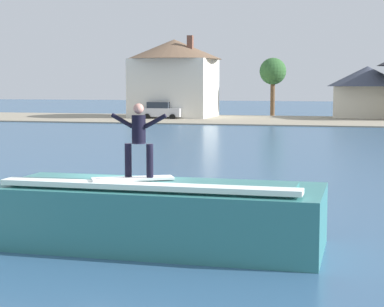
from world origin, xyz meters
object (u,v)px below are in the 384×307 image
(surfer, at_px, (139,136))
(car_near_shore, at_px, (162,111))
(surfboard, at_px, (133,179))
(house_small_cottage, at_px, (367,88))
(tree_short_bushy, at_px, (273,72))
(wave_crest, at_px, (159,214))
(house_with_chimney, at_px, (174,75))
(tree_tall_bare, at_px, (199,74))

(surfer, bearing_deg, car_near_shore, 106.40)
(surfboard, height_order, house_small_cottage, house_small_cottage)
(surfboard, bearing_deg, tree_short_bushy, 94.67)
(wave_crest, height_order, surfboard, surfboard)
(house_with_chimney, xyz_separation_m, tree_tall_bare, (2.60, 0.80, 0.02))
(house_with_chimney, bearing_deg, wave_crest, -74.49)
(surfer, bearing_deg, house_with_chimney, 105.08)
(wave_crest, bearing_deg, tree_short_bushy, 95.14)
(surfboard, relative_size, car_near_shore, 0.44)
(wave_crest, bearing_deg, tree_tall_bare, 102.89)
(wave_crest, relative_size, house_small_cottage, 0.89)
(tree_tall_bare, bearing_deg, house_with_chimney, -162.97)
(surfboard, relative_size, tree_short_bushy, 0.28)
(house_with_chimney, distance_m, house_small_cottage, 21.09)
(house_small_cottage, bearing_deg, house_with_chimney, -170.21)
(surfer, xyz_separation_m, tree_short_bushy, (-5.26, 62.80, 2.44))
(wave_crest, xyz_separation_m, house_small_cottage, (4.85, 60.82, 2.60))
(surfboard, relative_size, surfer, 1.10)
(car_near_shore, height_order, house_small_cottage, house_small_cottage)
(house_with_chimney, xyz_separation_m, tree_short_bushy, (10.26, 5.18, 0.30))
(tree_tall_bare, bearing_deg, car_near_shore, -122.24)
(surfer, xyz_separation_m, tree_tall_bare, (-12.92, 58.42, 2.16))
(wave_crest, xyz_separation_m, car_near_shore, (-16.19, 53.43, 0.18))
(surfboard, relative_size, house_small_cottage, 0.22)
(house_with_chimney, bearing_deg, tree_short_bushy, 26.78)
(surfer, xyz_separation_m, house_small_cottage, (5.21, 61.20, 0.72))
(tree_tall_bare, height_order, tree_short_bushy, tree_short_bushy)
(surfboard, bearing_deg, surfer, 31.33)
(car_near_shore, relative_size, tree_short_bushy, 0.63)
(wave_crest, height_order, tree_short_bushy, tree_short_bushy)
(car_near_shore, relative_size, tree_tall_bare, 0.68)
(tree_tall_bare, bearing_deg, surfer, -77.53)
(surfboard, xyz_separation_m, surfer, (0.13, 0.08, 0.98))
(tree_tall_bare, bearing_deg, wave_crest, -77.11)
(car_near_shore, xyz_separation_m, tree_tall_bare, (2.91, 4.62, 3.86))
(wave_crest, bearing_deg, house_small_cottage, 85.44)
(wave_crest, bearing_deg, house_with_chimney, 105.51)
(surfboard, height_order, surfer, surfer)
(tree_short_bushy, bearing_deg, car_near_shore, -139.60)
(car_near_shore, relative_size, house_small_cottage, 0.49)
(surfboard, height_order, car_near_shore, car_near_shore)
(tree_tall_bare, bearing_deg, surfboard, -77.66)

